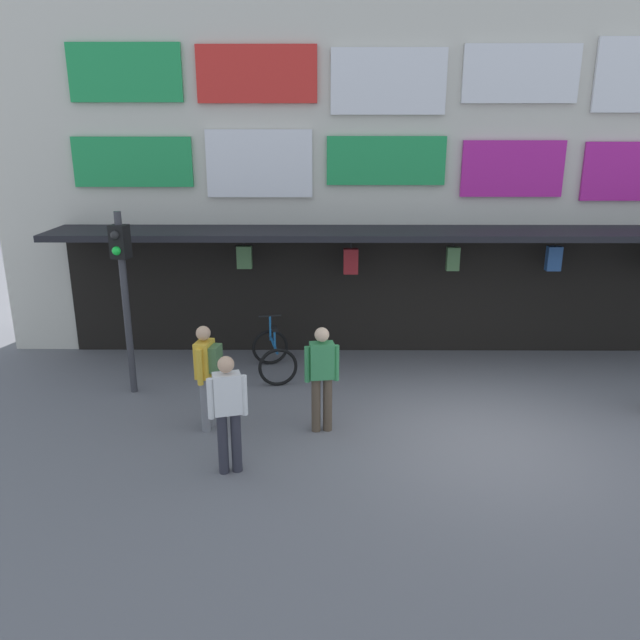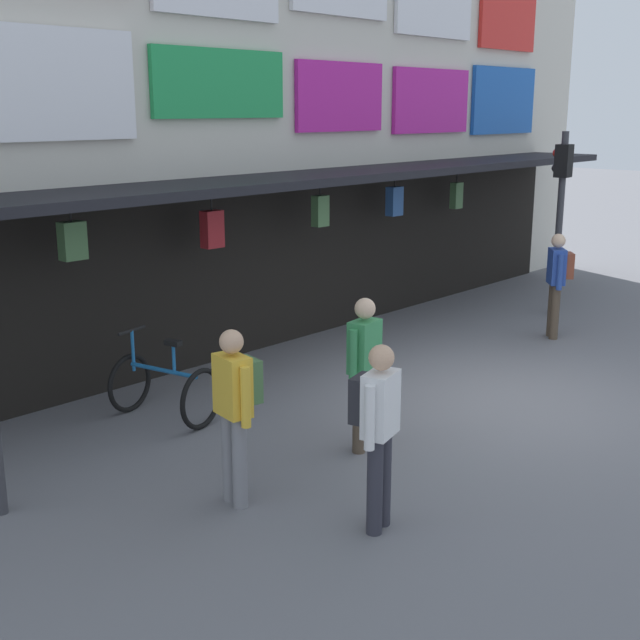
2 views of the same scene
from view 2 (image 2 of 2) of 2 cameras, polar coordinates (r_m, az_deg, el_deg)
name	(u,v)px [view 2 (image 2 of 2)]	position (r m, az deg, el deg)	size (l,w,h in m)	color
ground_plane	(507,399)	(10.82, 12.72, -5.34)	(80.00, 80.00, 0.00)	slate
shopfront	(256,82)	(13.09, -4.41, 16.00)	(18.00, 2.60, 8.00)	beige
traffic_light_far	(561,193)	(15.18, 16.23, 8.35)	(0.31, 0.34, 3.20)	#38383D
bicycle_parked	(164,388)	(9.94, -10.67, -4.61)	(0.95, 1.29, 1.05)	black
pedestrian_in_purple	(557,277)	(13.65, 16.02, 2.83)	(0.47, 0.47, 1.68)	brown
pedestrian_in_black	(378,423)	(7.12, 3.98, -7.08)	(0.51, 0.42, 1.68)	#2D2D38
pedestrian_in_red	(235,403)	(7.60, -5.84, -5.72)	(0.40, 0.52, 1.68)	gray
pedestrian_in_green	(364,366)	(8.76, 3.06, -3.16)	(0.53, 0.27, 1.68)	brown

